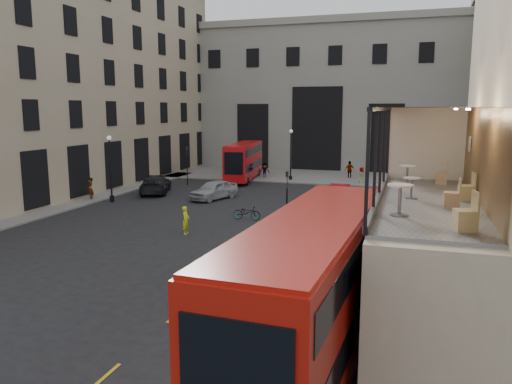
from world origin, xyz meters
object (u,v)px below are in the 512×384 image
(bicycle, at_px, (247,212))
(pedestrian_d, at_px, (361,176))
(car_b, at_px, (340,194))
(cafe_chair_d, at_px, (442,177))
(pedestrian_b, at_px, (265,171))
(cafe_table_near, at_px, (400,195))
(traffic_light_near, at_px, (287,194))
(cafe_chair_b, at_px, (452,199))
(cafe_chair_c, at_px, (467,192))
(car_a, at_px, (214,190))
(street_lamp_b, at_px, (291,158))
(cafe_chair_a, at_px, (466,219))
(bus_far, at_px, (244,159))
(car_c, at_px, (156,184))
(pedestrian_c, at_px, (350,170))
(cafe_table_mid, at_px, (412,185))
(bus_near, at_px, (314,286))
(cafe_table_far, at_px, (407,172))
(pedestrian_e, at_px, (90,189))
(street_lamp_a, at_px, (111,172))
(traffic_light_far, at_px, (187,161))
(cyclist, at_px, (186,220))
(pedestrian_a, at_px, (162,181))

(bicycle, distance_m, pedestrian_d, 19.71)
(car_b, distance_m, cafe_chair_d, 20.51)
(pedestrian_b, relative_size, pedestrian_d, 1.01)
(pedestrian_d, height_order, cafe_table_near, cafe_table_near)
(traffic_light_near, distance_m, cafe_chair_b, 15.56)
(bicycle, relative_size, cafe_chair_c, 2.14)
(car_a, bearing_deg, pedestrian_b, 106.75)
(street_lamp_b, relative_size, pedestrian_b, 3.16)
(cafe_chair_a, bearing_deg, cafe_table_near, 139.71)
(car_a, height_order, pedestrian_d, pedestrian_d)
(bus_far, relative_size, car_b, 2.23)
(car_c, xyz_separation_m, pedestrian_c, (15.41, 14.30, 0.14))
(car_c, height_order, cafe_table_mid, cafe_table_mid)
(bus_near, relative_size, cafe_table_far, 15.24)
(car_b, distance_m, car_c, 16.33)
(pedestrian_e, distance_m, cafe_chair_b, 32.58)
(bus_near, relative_size, cafe_chair_d, 13.76)
(street_lamp_a, height_order, cafe_table_far, cafe_table_far)
(street_lamp_b, bearing_deg, cafe_chair_b, -69.46)
(bus_far, xyz_separation_m, cafe_table_near, (16.42, -35.39, 2.98))
(car_a, height_order, cafe_table_mid, cafe_table_mid)
(bus_far, relative_size, cafe_table_far, 13.18)
(traffic_light_near, bearing_deg, bus_near, -73.47)
(traffic_light_far, bearing_deg, cafe_table_mid, -52.89)
(car_b, distance_m, cafe_chair_a, 27.85)
(traffic_light_far, relative_size, bus_near, 0.33)
(street_lamp_b, height_order, pedestrian_b, street_lamp_b)
(cyclist, height_order, pedestrian_c, pedestrian_c)
(street_lamp_a, xyz_separation_m, car_a, (7.43, 3.58, -1.60))
(traffic_light_near, distance_m, cafe_chair_d, 11.76)
(cafe_table_mid, xyz_separation_m, cafe_chair_c, (1.68, 0.20, -0.18))
(pedestrian_a, relative_size, pedestrian_d, 0.93)
(pedestrian_b, bearing_deg, car_c, -140.39)
(car_a, relative_size, pedestrian_b, 2.76)
(cafe_table_far, xyz_separation_m, cafe_chair_c, (1.85, -2.59, -0.23))
(bus_far, relative_size, car_c, 1.77)
(traffic_light_near, xyz_separation_m, bus_far, (-9.73, 20.82, -0.24))
(cafe_chair_b, bearing_deg, cafe_chair_d, 90.39)
(pedestrian_d, bearing_deg, traffic_light_near, 162.26)
(street_lamp_b, distance_m, car_b, 13.09)
(pedestrian_a, distance_m, cafe_chair_d, 31.91)
(pedestrian_c, height_order, cafe_chair_b, cafe_chair_b)
(traffic_light_far, height_order, pedestrian_e, traffic_light_far)
(traffic_light_far, bearing_deg, cafe_chair_b, -52.70)
(street_lamp_b, xyz_separation_m, bicycle, (1.48, -18.96, -1.90))
(bus_far, height_order, car_c, bus_far)
(car_a, relative_size, pedestrian_d, 2.79)
(pedestrian_d, bearing_deg, car_b, 164.94)
(pedestrian_b, bearing_deg, street_lamp_b, -34.78)
(pedestrian_c, distance_m, cafe_table_far, 34.88)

